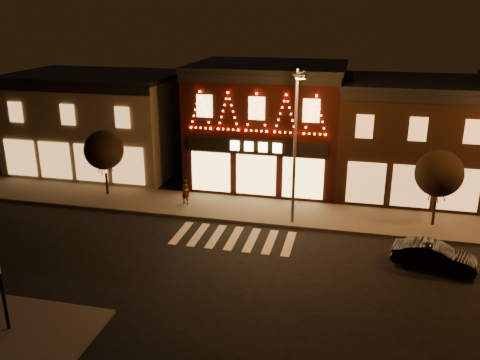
% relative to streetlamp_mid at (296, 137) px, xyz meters
% --- Properties ---
extents(ground, '(120.00, 120.00, 0.00)m').
position_rel_streetlamp_mid_xyz_m(ground, '(-2.88, -6.38, -5.24)').
color(ground, black).
rests_on(ground, ground).
extents(sidewalk_far, '(44.00, 4.00, 0.15)m').
position_rel_streetlamp_mid_xyz_m(sidewalk_far, '(-0.88, 1.62, -5.16)').
color(sidewalk_far, '#47423D').
rests_on(sidewalk_far, ground).
extents(building_left, '(12.20, 8.28, 7.30)m').
position_rel_streetlamp_mid_xyz_m(building_left, '(-15.88, 7.61, -1.58)').
color(building_left, '#756A53').
rests_on(building_left, ground).
extents(building_pulp, '(10.20, 8.34, 8.30)m').
position_rel_streetlamp_mid_xyz_m(building_pulp, '(-2.88, 7.60, -1.07)').
color(building_pulp, black).
rests_on(building_pulp, ground).
extents(building_right_a, '(9.20, 8.28, 7.50)m').
position_rel_streetlamp_mid_xyz_m(building_right_a, '(6.62, 7.62, -1.47)').
color(building_right_a, '#321C11').
rests_on(building_right_a, ground).
extents(streetlamp_mid, '(0.74, 1.99, 8.67)m').
position_rel_streetlamp_mid_xyz_m(streetlamp_mid, '(0.00, 0.00, 0.00)').
color(streetlamp_mid, '#59595E').
rests_on(streetlamp_mid, sidewalk_far).
extents(tree_left, '(2.55, 2.55, 4.26)m').
position_rel_streetlamp_mid_xyz_m(tree_left, '(-12.60, 2.07, -2.11)').
color(tree_left, black).
rests_on(tree_left, sidewalk_far).
extents(tree_right, '(2.61, 2.61, 4.36)m').
position_rel_streetlamp_mid_xyz_m(tree_right, '(7.77, 1.66, -2.04)').
color(tree_right, black).
rests_on(tree_right, sidewalk_far).
extents(dark_sedan, '(4.04, 2.06, 1.27)m').
position_rel_streetlamp_mid_xyz_m(dark_sedan, '(7.20, -3.39, -4.60)').
color(dark_sedan, black).
rests_on(dark_sedan, ground).
extents(pedestrian, '(0.68, 0.55, 1.62)m').
position_rel_streetlamp_mid_xyz_m(pedestrian, '(-6.94, 1.52, -4.28)').
color(pedestrian, gray).
rests_on(pedestrian, sidewalk_far).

